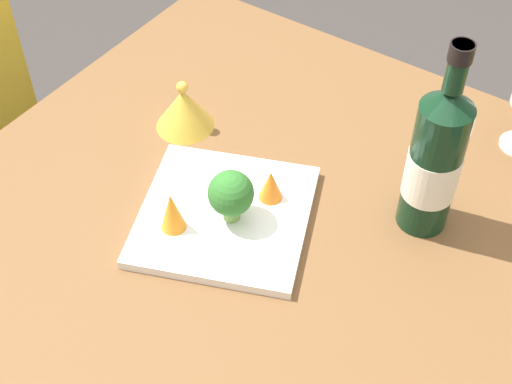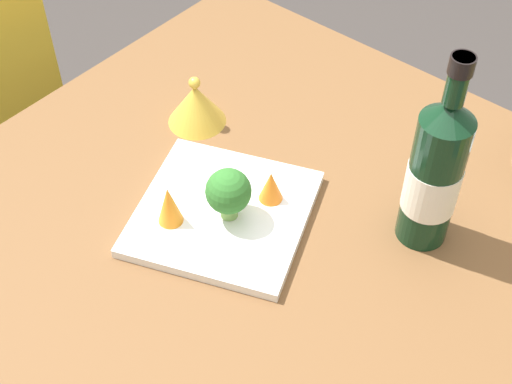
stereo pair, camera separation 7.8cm
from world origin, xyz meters
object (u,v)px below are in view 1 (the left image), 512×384
Objects in this scene: serving_plate at (225,216)px; carrot_garnish_left at (271,185)px; broccoli_floret at (231,194)px; carrot_garnish_right at (172,211)px; wine_bottle at (435,160)px; rice_bowl_lid at (184,108)px.

serving_plate is 0.08m from carrot_garnish_left.
broccoli_floret is at bearing 83.16° from serving_plate.
carrot_garnish_left is 0.16m from carrot_garnish_right.
carrot_garnish_left reaches higher than serving_plate.
broccoli_floret reaches higher than serving_plate.
serving_plate is at bearing -31.61° from carrot_garnish_left.
wine_bottle is at bearing 124.00° from serving_plate.
broccoli_floret reaches higher than carrot_garnish_left.
broccoli_floret is (0.00, 0.01, 0.06)m from serving_plate.
wine_bottle is at bearing 116.10° from carrot_garnish_left.
carrot_garnish_left is at bearing 159.25° from broccoli_floret.
serving_plate is at bearing 145.30° from carrot_garnish_right.
rice_bowl_lid is 1.48× the size of carrot_garnish_right.
broccoli_floret is at bearing -20.75° from carrot_garnish_left.
rice_bowl_lid is 0.23m from serving_plate.
wine_bottle is 0.38m from carrot_garnish_right.
rice_bowl_lid is 0.24m from broccoli_floret.
wine_bottle is at bearing 125.94° from broccoli_floret.
carrot_garnish_right is at bearing -43.36° from broccoli_floret.
wine_bottle is at bearing 128.44° from carrot_garnish_right.
wine_bottle is 0.24m from carrot_garnish_left.
wine_bottle is 6.01× the size of carrot_garnish_left.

